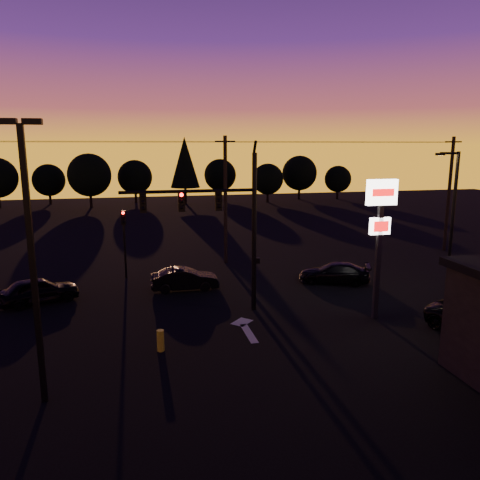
% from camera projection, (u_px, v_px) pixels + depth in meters
% --- Properties ---
extents(ground, '(120.00, 120.00, 0.00)m').
position_uv_depth(ground, '(243.00, 343.00, 20.08)').
color(ground, black).
rests_on(ground, ground).
extents(lane_arrow, '(1.20, 3.10, 0.01)m').
position_uv_depth(lane_arrow, '(245.00, 328.00, 21.78)').
color(lane_arrow, beige).
rests_on(lane_arrow, ground).
extents(traffic_signal_mast, '(6.79, 0.52, 8.58)m').
position_uv_depth(traffic_signal_mast, '(223.00, 216.00, 22.88)').
color(traffic_signal_mast, black).
rests_on(traffic_signal_mast, ground).
extents(secondary_signal, '(0.30, 0.31, 4.35)m').
position_uv_depth(secondary_signal, '(124.00, 234.00, 29.39)').
color(secondary_signal, black).
rests_on(secondary_signal, ground).
extents(parking_lot_light, '(1.25, 0.30, 9.14)m').
position_uv_depth(parking_lot_light, '(31.00, 247.00, 14.52)').
color(parking_lot_light, black).
rests_on(parking_lot_light, ground).
extents(pylon_sign, '(1.50, 0.28, 6.80)m').
position_uv_depth(pylon_sign, '(380.00, 219.00, 22.05)').
color(pylon_sign, black).
rests_on(pylon_sign, ground).
extents(streetlight, '(1.55, 0.35, 8.00)m').
position_uv_depth(streetlight, '(452.00, 213.00, 27.48)').
color(streetlight, black).
rests_on(streetlight, ground).
extents(utility_pole_1, '(1.40, 0.26, 9.00)m').
position_uv_depth(utility_pole_1, '(225.00, 199.00, 32.97)').
color(utility_pole_1, black).
rests_on(utility_pole_1, ground).
extents(utility_pole_2, '(1.40, 0.26, 9.00)m').
position_uv_depth(utility_pole_2, '(449.00, 194.00, 36.90)').
color(utility_pole_2, black).
rests_on(utility_pole_2, ground).
extents(power_wires, '(36.00, 1.22, 0.07)m').
position_uv_depth(power_wires, '(225.00, 142.00, 32.18)').
color(power_wires, black).
rests_on(power_wires, ground).
extents(bollard, '(0.30, 0.30, 0.90)m').
position_uv_depth(bollard, '(161.00, 341.00, 19.27)').
color(bollard, gold).
rests_on(bollard, ground).
extents(tree_1, '(4.54, 4.54, 5.71)m').
position_uv_depth(tree_1, '(49.00, 180.00, 66.53)').
color(tree_1, black).
rests_on(tree_1, ground).
extents(tree_2, '(5.77, 5.78, 7.26)m').
position_uv_depth(tree_2, '(89.00, 175.00, 62.87)').
color(tree_2, black).
rests_on(tree_2, ground).
extents(tree_3, '(4.95, 4.95, 6.22)m').
position_uv_depth(tree_3, '(135.00, 177.00, 68.13)').
color(tree_3, black).
rests_on(tree_3, ground).
extents(tree_4, '(4.18, 4.18, 9.50)m').
position_uv_depth(tree_4, '(185.00, 162.00, 66.35)').
color(tree_4, black).
rests_on(tree_4, ground).
extents(tree_5, '(4.95, 4.95, 6.22)m').
position_uv_depth(tree_5, '(220.00, 175.00, 72.88)').
color(tree_5, black).
rests_on(tree_5, ground).
extents(tree_6, '(4.54, 4.54, 5.71)m').
position_uv_depth(tree_6, '(268.00, 179.00, 68.52)').
color(tree_6, black).
rests_on(tree_6, ground).
extents(tree_7, '(5.36, 5.36, 6.74)m').
position_uv_depth(tree_7, '(300.00, 173.00, 72.56)').
color(tree_7, black).
rests_on(tree_7, ground).
extents(tree_8, '(4.12, 4.12, 5.19)m').
position_uv_depth(tree_8, '(338.00, 179.00, 73.11)').
color(tree_8, black).
rests_on(tree_8, ground).
extents(car_left, '(4.45, 3.12, 1.41)m').
position_uv_depth(car_left, '(38.00, 290.00, 25.10)').
color(car_left, black).
rests_on(car_left, ground).
extents(car_mid, '(3.96, 1.45, 1.30)m').
position_uv_depth(car_mid, '(185.00, 279.00, 27.41)').
color(car_mid, black).
rests_on(car_mid, ground).
extents(car_right, '(4.64, 3.27, 1.25)m').
position_uv_depth(car_right, '(334.00, 273.00, 28.82)').
color(car_right, black).
rests_on(car_right, ground).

